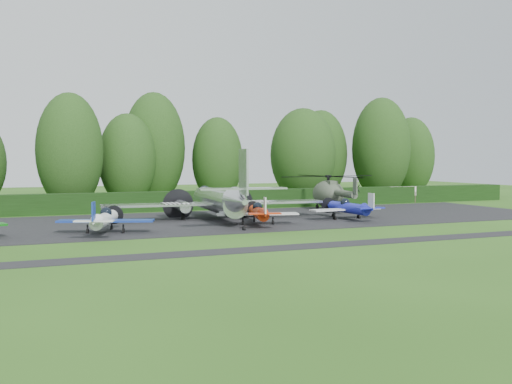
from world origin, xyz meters
name	(u,v)px	position (x,y,z in m)	size (l,w,h in m)	color
ground	(224,237)	(0.00, 0.00, 0.00)	(160.00, 160.00, 0.00)	#295016
apron	(186,222)	(0.00, 10.00, 0.00)	(70.00, 18.00, 0.01)	black
taxiway_verge	(257,250)	(0.00, -6.00, 0.00)	(70.00, 2.00, 0.00)	black
hedgerow	(158,211)	(0.00, 21.00, 0.00)	(90.00, 1.60, 2.00)	black
transport_plane	(219,201)	(2.91, 9.69, 1.76)	(19.65, 15.07, 6.30)	silver
light_plane_white	(104,219)	(-7.39, 4.38, 1.08)	(6.77, 7.12, 2.60)	silver
light_plane_orange	(258,213)	(4.71, 5.24, 1.05)	(6.58, 6.92, 2.53)	red
light_plane_blue	(349,208)	(13.65, 6.23, 1.07)	(6.70, 7.05, 2.58)	#1A20A1
helicopter	(329,191)	(16.79, 15.39, 1.96)	(11.32, 13.26, 3.65)	#3B4434
sign_board	(403,192)	(29.87, 20.41, 1.36)	(3.58, 0.13, 2.02)	#3F3326
tree_0	(70,151)	(-8.09, 26.52, 6.16)	(6.93, 6.93, 12.35)	black
tree_3	(411,156)	(40.52, 33.06, 5.75)	(6.94, 6.94, 11.52)	black
tree_4	(127,160)	(-1.69, 29.02, 5.25)	(6.48, 6.48, 10.53)	black
tree_5	(321,154)	(24.81, 31.96, 5.98)	(7.21, 7.21, 11.99)	black
tree_6	(381,148)	(31.74, 27.82, 6.76)	(7.75, 7.75, 13.54)	black
tree_7	(303,155)	(19.97, 27.70, 5.86)	(8.24, 8.24, 11.74)	black
tree_9	(217,160)	(9.56, 30.42, 5.24)	(6.26, 6.26, 10.51)	black
tree_11	(154,148)	(2.03, 32.09, 6.70)	(7.48, 7.48, 13.43)	black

